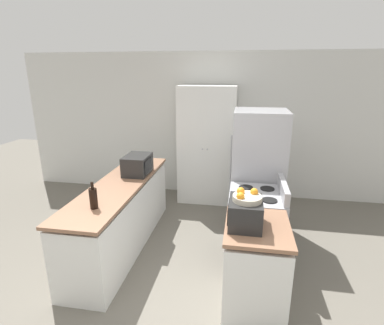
{
  "coord_description": "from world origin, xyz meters",
  "views": [
    {
      "loc": [
        0.67,
        -2.07,
        2.25
      ],
      "look_at": [
        0.0,
        1.84,
        1.05
      ],
      "focal_mm": 28.0,
      "sensor_mm": 36.0,
      "label": 1
    }
  ],
  "objects": [
    {
      "name": "stove",
      "position": [
        0.87,
        1.24,
        0.45
      ],
      "size": [
        0.66,
        0.73,
        1.05
      ],
      "color": "#9E9EA3",
      "rests_on": "ground_plane"
    },
    {
      "name": "counter_left",
      "position": [
        -0.85,
        1.3,
        0.43
      ],
      "size": [
        0.6,
        2.4,
        0.89
      ],
      "color": "silver",
      "rests_on": "ground_plane"
    },
    {
      "name": "toaster_oven",
      "position": [
        0.73,
        0.46,
        1.02
      ],
      "size": [
        0.31,
        0.39,
        0.25
      ],
      "color": "black",
      "rests_on": "counter_right"
    },
    {
      "name": "counter_right",
      "position": [
        0.85,
        0.48,
        0.43
      ],
      "size": [
        0.6,
        0.75,
        0.89
      ],
      "color": "silver",
      "rests_on": "ground_plane"
    },
    {
      "name": "wine_bottle",
      "position": [
        -0.82,
        0.57,
        1.01
      ],
      "size": [
        0.08,
        0.08,
        0.29
      ],
      "color": "black",
      "rests_on": "counter_left"
    },
    {
      "name": "refrigerator",
      "position": [
        0.9,
        1.99,
        0.89
      ],
      "size": [
        0.73,
        0.7,
        1.77
      ],
      "color": "#A3A3A8",
      "rests_on": "ground_plane"
    },
    {
      "name": "microwave",
      "position": [
        -0.74,
        1.7,
        1.02
      ],
      "size": [
        0.33,
        0.45,
        0.26
      ],
      "color": "black",
      "rests_on": "counter_left"
    },
    {
      "name": "wall_back",
      "position": [
        0.0,
        3.37,
        1.3
      ],
      "size": [
        7.0,
        0.06,
        2.6
      ],
      "color": "silver",
      "rests_on": "ground_plane"
    },
    {
      "name": "fruit_bowl",
      "position": [
        0.74,
        0.46,
        1.18
      ],
      "size": [
        0.26,
        0.26,
        0.1
      ],
      "color": "#B2A893",
      "rests_on": "toaster_oven"
    },
    {
      "name": "pantry_cabinet",
      "position": [
        0.06,
        3.03,
        1.02
      ],
      "size": [
        0.97,
        0.61,
        2.04
      ],
      "color": "white",
      "rests_on": "ground_plane"
    }
  ]
}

